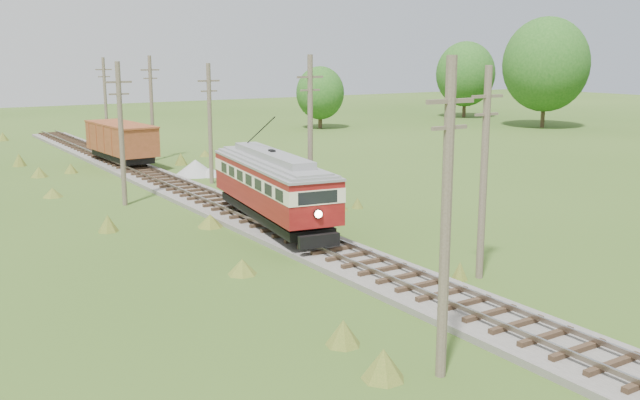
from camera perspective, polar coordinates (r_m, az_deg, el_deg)
railbed_main at (r=40.99m, az=-6.79°, el=-0.91°), size 3.60×96.00×0.57m
streetcar at (r=36.64m, az=-3.83°, el=1.40°), size 4.48×11.98×5.42m
gondola at (r=59.97m, az=-15.61°, el=4.63°), size 3.43×9.14×2.99m
gravel_pile at (r=54.64m, az=-9.75°, el=2.53°), size 3.29×3.49×1.20m
utility_pole_r_2 at (r=29.13m, az=12.98°, el=2.23°), size 1.60×0.30×8.60m
utility_pole_r_3 at (r=39.17m, az=-0.78°, el=5.17°), size 1.60×0.30×9.00m
utility_pole_r_4 at (r=50.59m, az=-8.80°, el=6.14°), size 1.60×0.30×8.40m
utility_pole_r_5 at (r=62.78m, az=-13.32°, el=7.24°), size 1.60×0.30×8.90m
utility_pole_r_6 at (r=75.10m, az=-16.79°, el=7.65°), size 1.60×0.30×8.70m
utility_pole_l_a at (r=19.73m, az=10.05°, el=-1.44°), size 1.60×0.30×9.00m
utility_pole_l_b at (r=44.24m, az=-15.62°, el=5.22°), size 1.60×0.30×8.60m
tree_right_4 at (r=93.25m, az=17.63°, el=10.29°), size 10.50×10.50×13.53m
tree_right_5 at (r=105.69m, az=11.56°, el=9.85°), size 8.40×8.40×10.82m
tree_mid_b at (r=88.03m, az=0.01°, el=8.56°), size 5.88×5.88×7.57m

